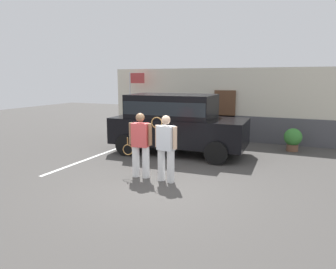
% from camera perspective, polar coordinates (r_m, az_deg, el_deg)
% --- Properties ---
extents(ground_plane, '(40.00, 40.00, 0.00)m').
position_cam_1_polar(ground_plane, '(7.86, -1.53, -9.15)').
color(ground_plane, '#423F3D').
extents(parking_stripe_0, '(0.12, 4.40, 0.01)m').
position_cam_1_polar(parking_stripe_0, '(10.73, -13.74, -4.12)').
color(parking_stripe_0, silver).
rests_on(parking_stripe_0, ground_plane).
extents(house_frontage, '(10.59, 0.40, 3.02)m').
position_cam_1_polar(house_frontage, '(13.65, 10.39, 5.06)').
color(house_frontage, beige).
rests_on(house_frontage, ground_plane).
extents(parked_suv, '(4.68, 2.33, 2.05)m').
position_cam_1_polar(parked_suv, '(10.89, 1.45, 2.51)').
color(parked_suv, black).
rests_on(parked_suv, ground_plane).
extents(tennis_player_man, '(0.90, 0.32, 1.72)m').
position_cam_1_polar(tennis_player_man, '(8.27, -5.04, -1.81)').
color(tennis_player_man, white).
rests_on(tennis_player_man, ground_plane).
extents(tennis_player_woman, '(0.76, 0.32, 1.70)m').
position_cam_1_polar(tennis_player_woman, '(7.91, -0.39, -2.34)').
color(tennis_player_woman, white).
rests_on(tennis_player_woman, ground_plane).
extents(potted_plant_by_porch, '(0.63, 0.63, 0.83)m').
position_cam_1_polar(potted_plant_by_porch, '(12.15, 21.73, -0.68)').
color(potted_plant_by_porch, brown).
rests_on(potted_plant_by_porch, ground_plane).
extents(flag_pole, '(0.80, 0.10, 2.87)m').
position_cam_1_polar(flag_pole, '(14.56, -6.24, 7.78)').
color(flag_pole, silver).
rests_on(flag_pole, ground_plane).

